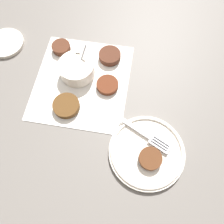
{
  "coord_description": "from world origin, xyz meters",
  "views": [
    {
      "loc": [
        -0.34,
        -0.12,
        0.6
      ],
      "look_at": [
        -0.09,
        -0.1,
        0.02
      ],
      "focal_mm": 35.0,
      "sensor_mm": 36.0,
      "label": 1
    }
  ],
  "objects_px": {
    "sauce_bowl": "(77,69)",
    "extra_saucer": "(5,43)",
    "fork": "(150,137)",
    "serving_plate": "(147,152)",
    "fritter_on_plate": "(150,159)"
  },
  "relations": [
    {
      "from": "fork",
      "to": "extra_saucer",
      "type": "bearing_deg",
      "value": 60.28
    },
    {
      "from": "fritter_on_plate",
      "to": "extra_saucer",
      "type": "xyz_separation_m",
      "value": [
        0.35,
        0.51,
        -0.02
      ]
    },
    {
      "from": "fork",
      "to": "extra_saucer",
      "type": "height_order",
      "value": "fork"
    },
    {
      "from": "fork",
      "to": "sauce_bowl",
      "type": "bearing_deg",
      "value": 50.29
    },
    {
      "from": "serving_plate",
      "to": "fritter_on_plate",
      "type": "xyz_separation_m",
      "value": [
        -0.02,
        -0.01,
        0.02
      ]
    },
    {
      "from": "serving_plate",
      "to": "fritter_on_plate",
      "type": "distance_m",
      "value": 0.03
    },
    {
      "from": "serving_plate",
      "to": "sauce_bowl",
      "type": "bearing_deg",
      "value": 44.51
    },
    {
      "from": "sauce_bowl",
      "to": "serving_plate",
      "type": "xyz_separation_m",
      "value": [
        -0.23,
        -0.23,
        -0.02
      ]
    },
    {
      "from": "fritter_on_plate",
      "to": "extra_saucer",
      "type": "relative_size",
      "value": 0.49
    },
    {
      "from": "fritter_on_plate",
      "to": "extra_saucer",
      "type": "bearing_deg",
      "value": 55.61
    },
    {
      "from": "sauce_bowl",
      "to": "extra_saucer",
      "type": "distance_m",
      "value": 0.28
    },
    {
      "from": "fork",
      "to": "serving_plate",
      "type": "bearing_deg",
      "value": 171.74
    },
    {
      "from": "serving_plate",
      "to": "fork",
      "type": "relative_size",
      "value": 1.39
    },
    {
      "from": "sauce_bowl",
      "to": "fork",
      "type": "xyz_separation_m",
      "value": [
        -0.2,
        -0.24,
        -0.01
      ]
    },
    {
      "from": "sauce_bowl",
      "to": "fritter_on_plate",
      "type": "bearing_deg",
      "value": -136.9
    }
  ]
}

